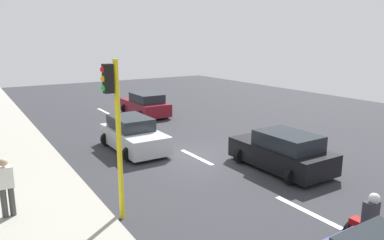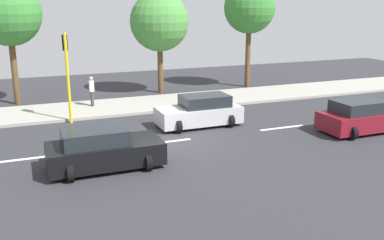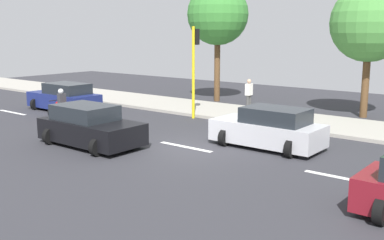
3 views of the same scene
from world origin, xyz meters
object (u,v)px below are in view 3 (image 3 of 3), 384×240
(motorcycle, at_px, (61,107))
(car_silver, at_px, (269,129))
(car_black, at_px, (90,127))
(street_tree_center, at_px, (370,23))
(street_tree_south, at_px, (218,15))
(pedestrian_near_signal, at_px, (249,94))
(traffic_light_corner, at_px, (195,59))
(car_dark_blue, at_px, (65,98))

(motorcycle, bearing_deg, car_silver, -82.39)
(car_black, distance_m, car_silver, 6.71)
(car_silver, distance_m, street_tree_center, 9.35)
(car_black, xyz_separation_m, street_tree_south, (12.25, 2.85, 4.55))
(car_silver, distance_m, street_tree_south, 12.65)
(pedestrian_near_signal, relative_size, traffic_light_corner, 0.38)
(pedestrian_near_signal, relative_size, street_tree_south, 0.24)
(car_dark_blue, height_order, motorcycle, motorcycle)
(motorcycle, bearing_deg, street_tree_center, -49.07)
(car_silver, relative_size, pedestrian_near_signal, 2.42)
(car_dark_blue, distance_m, motorcycle, 2.66)
(car_dark_blue, distance_m, car_silver, 12.77)
(car_dark_blue, distance_m, street_tree_center, 16.22)
(motorcycle, bearing_deg, street_tree_south, -13.75)
(car_dark_blue, xyz_separation_m, motorcycle, (-1.71, -2.04, -0.07))
(street_tree_center, bearing_deg, car_dark_blue, 121.31)
(car_dark_blue, xyz_separation_m, street_tree_south, (8.08, -4.44, 4.55))
(car_black, bearing_deg, street_tree_south, 13.12)
(car_black, xyz_separation_m, car_silver, (3.89, -5.48, -0.00))
(street_tree_center, bearing_deg, car_silver, 175.43)
(street_tree_south, bearing_deg, car_silver, -135.11)
(street_tree_center, bearing_deg, car_black, 153.51)
(car_dark_blue, distance_m, traffic_light_corner, 7.74)
(car_black, relative_size, street_tree_south, 0.58)
(traffic_light_corner, bearing_deg, car_black, -176.80)
(car_black, xyz_separation_m, motorcycle, (2.45, 5.25, -0.07))
(motorcycle, bearing_deg, car_dark_blue, 50.03)
(motorcycle, bearing_deg, car_black, -115.04)
(car_silver, height_order, street_tree_center, street_tree_center)
(street_tree_south, bearing_deg, motorcycle, 166.25)
(car_dark_blue, relative_size, motorcycle, 2.81)
(car_dark_blue, height_order, street_tree_center, street_tree_center)
(car_silver, relative_size, street_tree_south, 0.57)
(traffic_light_corner, bearing_deg, car_silver, -116.96)
(car_black, xyz_separation_m, pedestrian_near_signal, (9.51, -1.14, 0.35))
(pedestrian_near_signal, bearing_deg, street_tree_south, 55.55)
(car_black, bearing_deg, traffic_light_corner, 3.20)
(car_silver, xyz_separation_m, street_tree_center, (8.45, -0.68, 3.95))
(traffic_light_corner, relative_size, street_tree_center, 0.68)
(pedestrian_near_signal, xyz_separation_m, traffic_light_corner, (-2.64, 1.52, 1.87))
(car_dark_blue, xyz_separation_m, traffic_light_corner, (2.70, -6.91, 2.22))
(car_black, xyz_separation_m, traffic_light_corner, (6.87, 0.38, 2.22))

